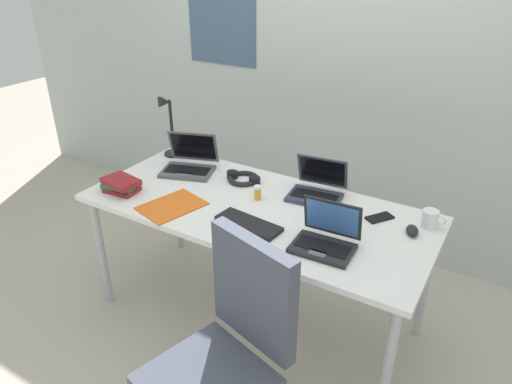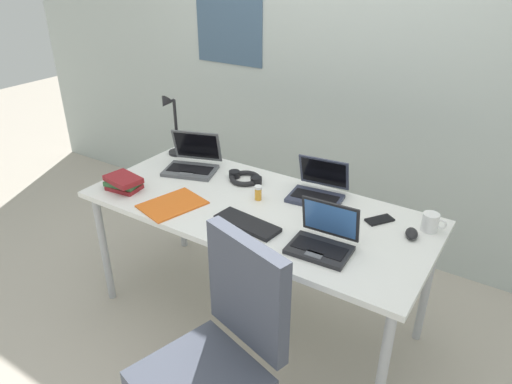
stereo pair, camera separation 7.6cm
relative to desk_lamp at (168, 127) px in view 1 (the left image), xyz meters
The scene contains 16 objects.
ground_plane 1.26m from the desk_lamp, 19.03° to the right, with size 12.00×12.00×0.00m, color #B7AD9E.
wall_back 1.20m from the desk_lamp, 45.90° to the left, with size 6.00×0.13×2.60m.
desk 0.88m from the desk_lamp, 19.03° to the right, with size 1.80×0.80×0.74m.
desk_lamp is the anchor object (origin of this frame).
laptop_front_right 0.30m from the desk_lamp, 24.15° to the right, with size 0.37×0.35×0.22m.
laptop_front_left 1.34m from the desk_lamp, 19.31° to the right, with size 0.28×0.24×0.20m.
laptop_near_mouse 1.03m from the desk_lamp, ahead, with size 0.30×0.28×0.20m.
external_keyboard 1.00m from the desk_lamp, 27.92° to the right, with size 0.33×0.12×0.02m, color black.
computer_mouse 1.57m from the desk_lamp, ahead, with size 0.06×0.10×0.03m, color black.
cell_phone 1.40m from the desk_lamp, ahead, with size 0.06×0.14×0.01m, color black.
headphones 0.62m from the desk_lamp, ahead, with size 0.21×0.18×0.04m.
pill_bottle 0.82m from the desk_lamp, 15.37° to the right, with size 0.04×0.04×0.08m.
book_stack 0.54m from the desk_lamp, 80.29° to the right, with size 0.22×0.17×0.08m.
paper_folder_near_mouse 0.69m from the desk_lamp, 49.38° to the right, with size 0.23×0.31×0.01m, color orange.
coffee_mug 1.62m from the desk_lamp, ahead, with size 0.11×0.08×0.09m.
office_chair 1.58m from the desk_lamp, 43.13° to the right, with size 0.55×0.60×0.97m.
Camera 1 is at (1.08, -1.81, 1.92)m, focal length 32.96 mm.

